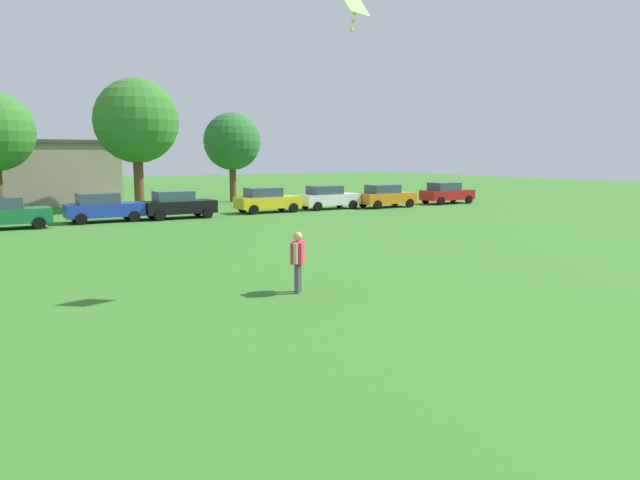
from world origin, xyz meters
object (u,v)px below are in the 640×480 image
Objects in this scene: parked_car_green_1 at (4,213)px; parked_car_yellow_4 at (267,200)px; adult_bystander at (298,257)px; parked_car_red_7 at (447,193)px; kite at (354,7)px; tree_far_right at (232,142)px; parked_car_orange_6 at (386,196)px; parked_car_blue_2 at (103,207)px; parked_car_white_5 at (328,197)px; parked_car_black_3 at (178,204)px; tree_right at (136,121)px.

parked_car_green_1 and parked_car_yellow_4 have the same top height.
adult_bystander reaches higher than parked_car_red_7.
tree_far_right is at bearing 72.84° from kite.
kite reaches higher than parked_car_orange_6.
parked_car_blue_2 is 15.54m from parked_car_white_5.
kite is 0.24× the size of parked_car_yellow_4.
tree_far_right is (11.53, 32.00, 3.86)m from adult_bystander.
parked_car_black_3 and parked_car_white_5 have the same top height.
parked_car_green_1 is 5.24m from parked_car_blue_2.
tree_right reaches higher than parked_car_green_1.
parked_car_yellow_4 and parked_car_red_7 have the same top height.
tree_right is at bearing 41.45° from parked_car_green_1.
parked_car_black_3 and parked_car_orange_6 have the same top height.
parked_car_blue_2 and parked_car_orange_6 have the same top height.
kite is 34.21m from tree_far_right.
kite is (1.48, -0.56, 6.83)m from adult_bystander.
parked_car_green_1 and parked_car_white_5 have the same top height.
parked_car_white_5 is 14.39m from tree_right.
parked_car_orange_6 is at bearing -5.75° from parked_car_yellow_4.
parked_car_yellow_4 is at bearing 174.25° from parked_car_orange_6.
parked_car_orange_6 is (9.23, -0.93, 0.00)m from parked_car_yellow_4.
parked_car_black_3 and parked_car_yellow_4 have the same top height.
adult_bystander reaches higher than parked_car_orange_6.
tree_right is (-22.22, 7.36, 5.31)m from parked_car_red_7.
parked_car_yellow_4 is at bearing -100.10° from tree_far_right.
parked_car_blue_2 is (5.16, 0.93, 0.00)m from parked_car_green_1.
parked_car_green_1 is at bearing -138.55° from tree_right.
parked_car_white_5 is (20.69, 1.35, 0.00)m from parked_car_green_1.
parked_car_red_7 is at bearing 0.05° from parked_car_black_3.
parked_car_yellow_4 is at bearing -178.97° from parked_car_white_5.
tree_right is (3.95, 7.12, 5.31)m from parked_car_blue_2.
parked_car_orange_6 is at bearing -1.72° from parked_car_blue_2.
kite reaches higher than adult_bystander.
parked_car_white_5 is 1.00× the size of parked_car_red_7.
parked_car_green_1 is 9.53m from parked_car_black_3.
adult_bystander is at bearing -87.64° from parked_car_blue_2.
adult_bystander is 0.41× the size of parked_car_red_7.
adult_bystander is 0.41× the size of parked_car_orange_6.
parked_car_green_1 is at bearing -123.93° from adult_bystander.
parked_car_orange_6 is 1.00× the size of parked_car_red_7.
parked_car_white_5 is at bearing 176.41° from parked_car_red_7.
parked_car_black_3 is (3.46, 21.46, -0.18)m from adult_bystander.
adult_bystander is 28.41m from parked_car_orange_6.
tree_right reaches higher than adult_bystander.
parked_car_green_1 is 20.73m from parked_car_white_5.
parked_car_orange_6 is (18.99, 21.13, -0.18)m from adult_bystander.
parked_car_yellow_4 is at bearing 177.86° from parked_car_red_7.
parked_car_blue_2 is at bearing -119.05° from tree_right.
adult_bystander is at bearing -113.87° from parked_car_yellow_4.
parked_car_yellow_4 is at bearing 4.56° from parked_car_green_1.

